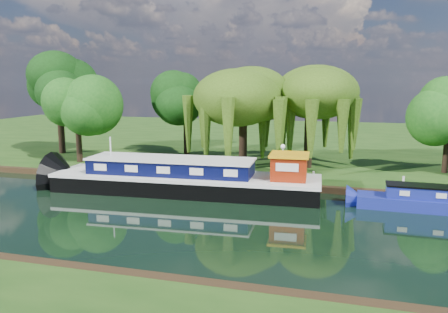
% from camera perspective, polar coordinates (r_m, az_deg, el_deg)
% --- Properties ---
extents(ground, '(120.00, 120.00, 0.00)m').
position_cam_1_polar(ground, '(24.43, 3.00, -8.78)').
color(ground, black).
extents(far_bank, '(120.00, 52.00, 0.45)m').
position_cam_1_polar(far_bank, '(57.34, 10.34, 2.08)').
color(far_bank, '#1B3E11').
rests_on(far_bank, ground).
extents(dutch_barge, '(19.03, 5.20, 3.98)m').
position_cam_1_polar(dutch_barge, '(30.92, -4.83, -2.92)').
color(dutch_barge, black).
rests_on(dutch_barge, ground).
extents(red_dinghy, '(3.21, 2.52, 0.60)m').
position_cam_1_polar(red_dinghy, '(32.21, -9.56, -4.31)').
color(red_dinghy, maroon).
rests_on(red_dinghy, ground).
extents(willow_left, '(6.73, 6.73, 8.07)m').
position_cam_1_polar(willow_left, '(37.43, 2.53, 7.55)').
color(willow_left, black).
rests_on(willow_left, far_bank).
extents(willow_right, '(6.44, 6.44, 7.84)m').
position_cam_1_polar(willow_right, '(37.69, 11.12, 7.18)').
color(willow_right, black).
rests_on(willow_right, far_bank).
extents(tree_far_left, '(4.74, 4.74, 7.64)m').
position_cam_1_polar(tree_far_left, '(41.84, -18.68, 6.43)').
color(tree_far_left, black).
rests_on(tree_far_left, far_bank).
extents(tree_far_back, '(5.52, 5.52, 9.29)m').
position_cam_1_polar(tree_far_back, '(47.63, -20.79, 8.15)').
color(tree_far_back, black).
rests_on(tree_far_back, far_bank).
extents(tree_far_mid, '(4.67, 4.67, 7.64)m').
position_cam_1_polar(tree_far_mid, '(43.48, -5.02, 7.07)').
color(tree_far_mid, black).
rests_on(tree_far_mid, far_bank).
extents(lamppost, '(0.36, 0.36, 2.56)m').
position_cam_1_polar(lamppost, '(33.85, 7.69, 0.61)').
color(lamppost, silver).
rests_on(lamppost, far_bank).
extents(mooring_posts, '(19.16, 0.16, 1.00)m').
position_cam_1_polar(mooring_posts, '(32.23, 5.36, -2.47)').
color(mooring_posts, silver).
rests_on(mooring_posts, far_bank).
extents(reeds_near, '(33.70, 1.50, 1.10)m').
position_cam_1_polar(reeds_near, '(16.82, 21.37, -16.38)').
color(reeds_near, '#245516').
rests_on(reeds_near, ground).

